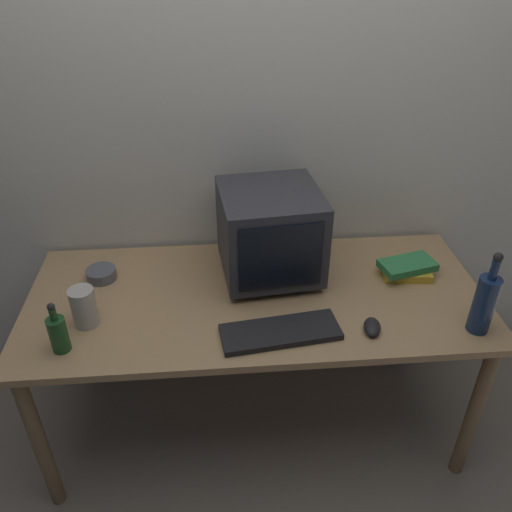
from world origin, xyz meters
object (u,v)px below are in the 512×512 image
Objects in this scene: bottle_short at (58,333)px; cd_spindle at (101,274)px; metal_canister at (84,307)px; bottle_tall at (484,302)px; keyboard at (280,332)px; computer_mouse at (372,327)px; crt_monitor at (270,233)px; book_stack at (407,268)px.

cd_spindle is at bearing 80.58° from bottle_short.
bottle_tall is at bearing -6.10° from metal_canister.
metal_canister reaches higher than keyboard.
bottle_tall is at bearing -9.72° from keyboard.
keyboard is 0.71m from bottle_tall.
computer_mouse is 1.09m from cd_spindle.
bottle_tall is at bearing -30.24° from crt_monitor.
bottle_short is at bearing -165.95° from book_stack.
bottle_tall reaches higher than keyboard.
book_stack is (0.56, 0.32, 0.02)m from keyboard.
crt_monitor is at bearing 142.87° from computer_mouse.
crt_monitor is 3.50× the size of cd_spindle.
bottle_tall is at bearing -67.39° from book_stack.
bottle_short reaches higher than book_stack.
metal_canister is at bearing -159.37° from crt_monitor.
keyboard is at bearing -90.23° from crt_monitor.
book_stack reaches higher than keyboard.
computer_mouse is 1.03m from metal_canister.
cd_spindle is at bearing 178.48° from crt_monitor.
crt_monitor is at bearing 27.44° from bottle_short.
book_stack is at bearing -3.72° from cd_spindle.
cd_spindle is at bearing 176.28° from book_stack.
computer_mouse is at bearing -8.59° from keyboard.
bottle_short is at bearing -99.42° from cd_spindle.
computer_mouse is at bearing -49.95° from crt_monitor.
cd_spindle is at bearing 170.94° from computer_mouse.
bottle_short is 1.65× the size of cd_spindle.
metal_canister is (-0.01, -0.28, 0.05)m from cd_spindle.
crt_monitor reaches higher than book_stack.
bottle_short is at bearing 179.25° from bottle_tall.
bottle_tall is 1.64× the size of bottle_short.
bottle_tall is 1.33× the size of book_stack.
crt_monitor reaches higher than cd_spindle.
bottle_short is 0.81× the size of book_stack.
bottle_tall is 0.39m from book_stack.
computer_mouse reaches higher than keyboard.
crt_monitor is 2.80× the size of metal_canister.
computer_mouse is (0.33, -0.01, 0.01)m from keyboard.
keyboard is at bearing -9.83° from metal_canister.
crt_monitor is 0.71m from cd_spindle.
computer_mouse is at bearing -21.88° from cd_spindle.
keyboard is at bearing -168.44° from computer_mouse.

